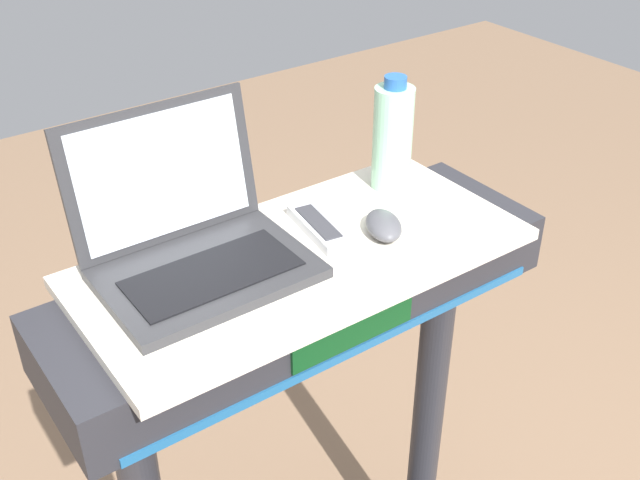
% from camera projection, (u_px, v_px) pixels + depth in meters
% --- Properties ---
extents(desk_board, '(0.76, 0.37, 0.02)m').
position_uv_depth(desk_board, '(303.00, 257.00, 1.31)').
color(desk_board, beige).
rests_on(desk_board, treadmill_base).
extents(laptop, '(0.33, 0.27, 0.24)m').
position_uv_depth(laptop, '(192.00, 240.00, 1.25)').
color(laptop, '#2D2D30').
rests_on(laptop, desk_board).
extents(computer_mouse, '(0.10, 0.12, 0.03)m').
position_uv_depth(computer_mouse, '(384.00, 225.00, 1.35)').
color(computer_mouse, '#4C4C51').
rests_on(computer_mouse, desk_board).
extents(water_bottle, '(0.07, 0.07, 0.22)m').
position_uv_depth(water_bottle, '(393.00, 137.00, 1.45)').
color(water_bottle, '#9EDBB2').
rests_on(water_bottle, desk_board).
extents(tv_remote, '(0.07, 0.16, 0.02)m').
position_uv_depth(tv_remote, '(318.00, 227.00, 1.36)').
color(tv_remote, silver).
rests_on(tv_remote, desk_board).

